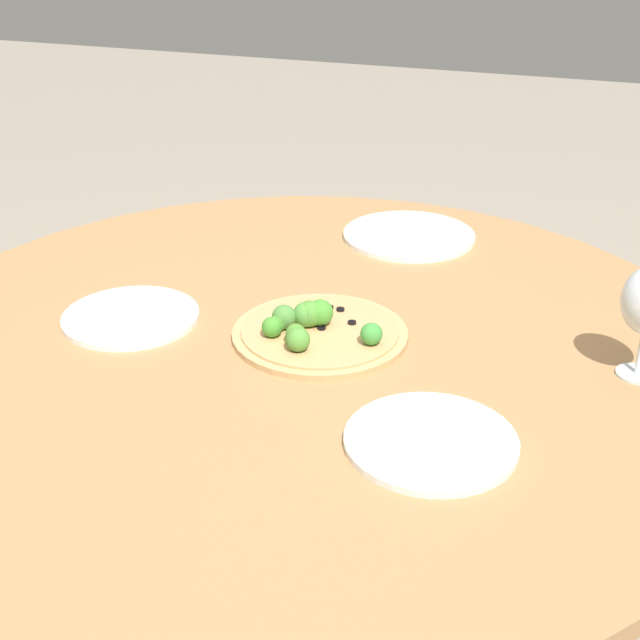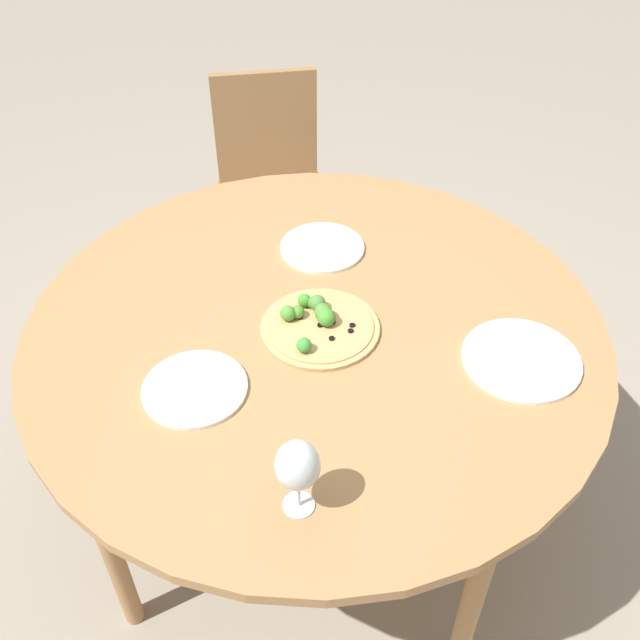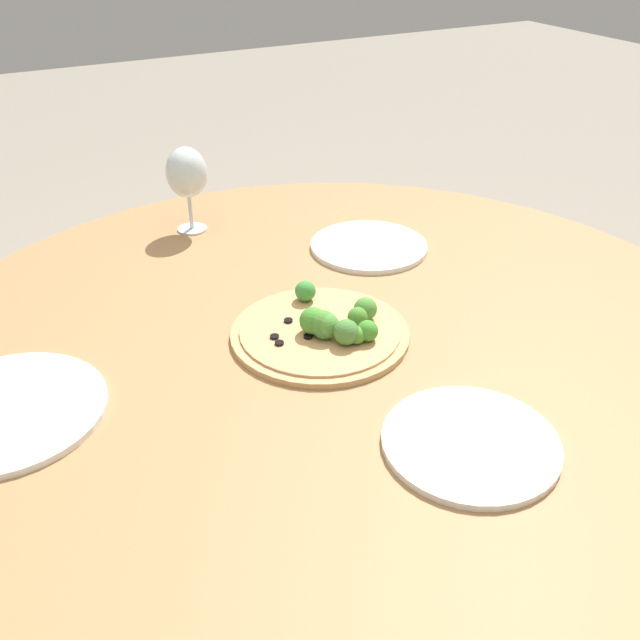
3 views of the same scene
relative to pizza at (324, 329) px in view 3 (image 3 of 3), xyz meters
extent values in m
cylinder|color=#A87A4C|center=(-0.02, -0.01, -0.03)|extent=(1.39, 1.39, 0.03)
cylinder|color=#A87A4C|center=(0.41, -0.44, -0.42)|extent=(0.05, 0.05, 0.74)
cylinder|color=#A87A4C|center=(0.41, 0.42, -0.42)|extent=(0.05, 0.05, 0.74)
cylinder|color=tan|center=(0.01, 0.00, -0.01)|extent=(0.28, 0.28, 0.01)
cylinder|color=tan|center=(0.01, 0.00, 0.00)|extent=(0.25, 0.25, 0.00)
sphere|color=#479330|center=(0.00, 0.02, 0.02)|extent=(0.04, 0.04, 0.04)
sphere|color=#44902E|center=(-0.06, -0.04, 0.02)|extent=(0.03, 0.03, 0.03)
sphere|color=#4F8830|center=(-0.01, -0.05, 0.01)|extent=(0.03, 0.03, 0.03)
sphere|color=#518F2F|center=(-0.06, -0.03, 0.01)|extent=(0.03, 0.03, 0.03)
sphere|color=#509137|center=(0.00, -0.07, 0.02)|extent=(0.04, 0.04, 0.04)
sphere|color=#4D8B33|center=(-0.01, 0.01, 0.02)|extent=(0.04, 0.04, 0.04)
sphere|color=green|center=(0.10, -0.02, 0.02)|extent=(0.04, 0.04, 0.04)
sphere|color=#41853D|center=(-0.02, 0.01, 0.02)|extent=(0.04, 0.04, 0.04)
sphere|color=#51923A|center=(-0.01, 0.01, 0.02)|extent=(0.04, 0.04, 0.04)
sphere|color=#4C863B|center=(-0.05, -0.01, 0.02)|extent=(0.04, 0.04, 0.04)
cylinder|color=black|center=(0.05, 0.04, 0.00)|extent=(0.01, 0.01, 0.00)
cylinder|color=black|center=(-0.01, -0.05, 0.00)|extent=(0.01, 0.01, 0.00)
cylinder|color=black|center=(-0.01, 0.03, 0.00)|extent=(0.01, 0.01, 0.00)
cylinder|color=black|center=(0.02, 0.08, 0.00)|extent=(0.01, 0.01, 0.00)
cylinder|color=black|center=(0.00, 0.08, 0.00)|extent=(0.01, 0.01, 0.00)
cylinder|color=black|center=(0.01, 0.01, 0.00)|extent=(0.01, 0.01, 0.00)
cylinder|color=silver|center=(0.49, 0.05, -0.01)|extent=(0.06, 0.06, 0.00)
cylinder|color=silver|center=(0.49, 0.05, 0.02)|extent=(0.01, 0.01, 0.07)
ellipsoid|color=silver|center=(0.49, 0.05, 0.11)|extent=(0.08, 0.08, 0.10)
cylinder|color=white|center=(0.24, -0.23, -0.01)|extent=(0.23, 0.23, 0.01)
cylinder|color=white|center=(-0.31, -0.04, -0.01)|extent=(0.23, 0.23, 0.01)
cylinder|color=white|center=(0.03, 0.47, -0.01)|extent=(0.27, 0.27, 0.01)
camera|label=1|loc=(0.42, -1.19, 0.66)|focal=50.00mm
camera|label=2|loc=(1.23, 0.21, 1.13)|focal=40.00mm
camera|label=3|loc=(-0.83, 0.45, 0.60)|focal=40.00mm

